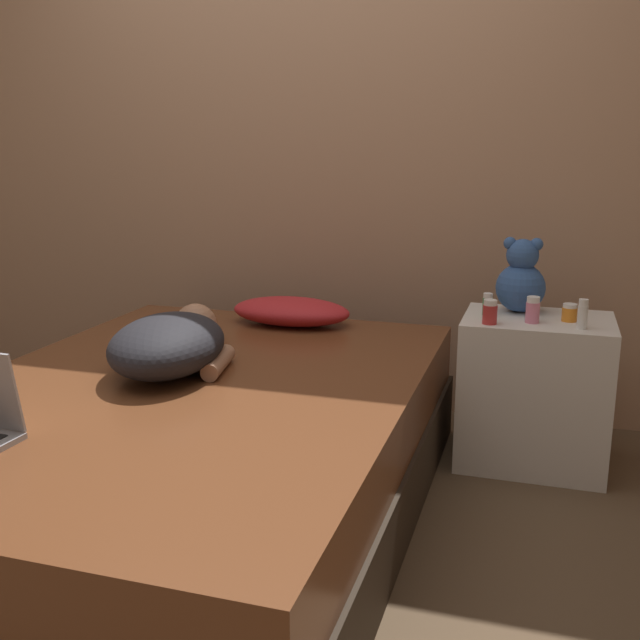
{
  "coord_description": "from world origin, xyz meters",
  "views": [
    {
      "loc": [
        1.09,
        -2.05,
        1.25
      ],
      "look_at": [
        0.37,
        0.26,
        0.66
      ],
      "focal_mm": 42.0,
      "sensor_mm": 36.0,
      "label": 1
    }
  ],
  "objects_px": {
    "person_lying": "(171,343)",
    "bottle_pink": "(533,310)",
    "pillow": "(291,311)",
    "bottle_green": "(488,304)",
    "teddy_bear": "(521,280)",
    "bottle_white": "(583,314)",
    "bottle_orange": "(570,313)",
    "bottle_red": "(490,312)"
  },
  "relations": [
    {
      "from": "person_lying",
      "to": "bottle_pink",
      "type": "height_order",
      "value": "bottle_pink"
    },
    {
      "from": "bottle_red",
      "to": "bottle_white",
      "type": "relative_size",
      "value": 0.83
    },
    {
      "from": "bottle_orange",
      "to": "pillow",
      "type": "bearing_deg",
      "value": 177.66
    },
    {
      "from": "pillow",
      "to": "teddy_bear",
      "type": "height_order",
      "value": "teddy_bear"
    },
    {
      "from": "pillow",
      "to": "teddy_bear",
      "type": "distance_m",
      "value": 0.95
    },
    {
      "from": "bottle_green",
      "to": "bottle_red",
      "type": "distance_m",
      "value": 0.14
    },
    {
      "from": "pillow",
      "to": "bottle_white",
      "type": "height_order",
      "value": "bottle_white"
    },
    {
      "from": "bottle_red",
      "to": "bottle_orange",
      "type": "height_order",
      "value": "bottle_red"
    },
    {
      "from": "pillow",
      "to": "person_lying",
      "type": "relative_size",
      "value": 0.71
    },
    {
      "from": "person_lying",
      "to": "pillow",
      "type": "bearing_deg",
      "value": 65.25
    },
    {
      "from": "bottle_red",
      "to": "bottle_white",
      "type": "xyz_separation_m",
      "value": [
        0.32,
        0.02,
        0.01
      ]
    },
    {
      "from": "pillow",
      "to": "bottle_pink",
      "type": "distance_m",
      "value": 0.99
    },
    {
      "from": "person_lying",
      "to": "bottle_orange",
      "type": "xyz_separation_m",
      "value": [
        1.29,
        0.67,
        0.05
      ]
    },
    {
      "from": "teddy_bear",
      "to": "bottle_green",
      "type": "relative_size",
      "value": 3.4
    },
    {
      "from": "teddy_bear",
      "to": "bottle_pink",
      "type": "bearing_deg",
      "value": -72.48
    },
    {
      "from": "bottle_pink",
      "to": "pillow",
      "type": "bearing_deg",
      "value": 173.59
    },
    {
      "from": "bottle_green",
      "to": "bottle_white",
      "type": "bearing_deg",
      "value": -18.86
    },
    {
      "from": "bottle_pink",
      "to": "bottle_orange",
      "type": "bearing_deg",
      "value": 26.35
    },
    {
      "from": "pillow",
      "to": "bottle_green",
      "type": "distance_m",
      "value": 0.82
    },
    {
      "from": "pillow",
      "to": "bottle_white",
      "type": "distance_m",
      "value": 1.17
    },
    {
      "from": "teddy_bear",
      "to": "bottle_green",
      "type": "xyz_separation_m",
      "value": [
        -0.11,
        -0.1,
        -0.09
      ]
    },
    {
      "from": "bottle_green",
      "to": "bottle_pink",
      "type": "height_order",
      "value": "bottle_pink"
    },
    {
      "from": "bottle_green",
      "to": "bottle_pink",
      "type": "xyz_separation_m",
      "value": [
        0.17,
        -0.07,
        0.01
      ]
    },
    {
      "from": "bottle_pink",
      "to": "bottle_white",
      "type": "distance_m",
      "value": 0.18
    },
    {
      "from": "bottle_pink",
      "to": "bottle_green",
      "type": "bearing_deg",
      "value": 156.28
    },
    {
      "from": "bottle_orange",
      "to": "bottle_white",
      "type": "relative_size",
      "value": 0.61
    },
    {
      "from": "pillow",
      "to": "bottle_green",
      "type": "relative_size",
      "value": 5.9
    },
    {
      "from": "person_lying",
      "to": "bottle_green",
      "type": "relative_size",
      "value": 8.37
    },
    {
      "from": "bottle_green",
      "to": "bottle_pink",
      "type": "relative_size",
      "value": 0.88
    },
    {
      "from": "person_lying",
      "to": "bottle_green",
      "type": "distance_m",
      "value": 1.2
    },
    {
      "from": "bottle_pink",
      "to": "bottle_red",
      "type": "xyz_separation_m",
      "value": [
        -0.15,
        -0.06,
        -0.0
      ]
    },
    {
      "from": "bottle_white",
      "to": "bottle_pink",
      "type": "bearing_deg",
      "value": 166.2
    },
    {
      "from": "pillow",
      "to": "bottle_pink",
      "type": "bearing_deg",
      "value": -6.41
    },
    {
      "from": "pillow",
      "to": "bottle_green",
      "type": "bearing_deg",
      "value": -2.53
    },
    {
      "from": "bottle_pink",
      "to": "bottle_orange",
      "type": "xyz_separation_m",
      "value": [
        0.13,
        0.06,
        -0.02
      ]
    },
    {
      "from": "person_lying",
      "to": "bottle_green",
      "type": "xyz_separation_m",
      "value": [
        0.99,
        0.68,
        0.05
      ]
    },
    {
      "from": "pillow",
      "to": "bottle_red",
      "type": "distance_m",
      "value": 0.86
    },
    {
      "from": "bottle_pink",
      "to": "bottle_orange",
      "type": "height_order",
      "value": "bottle_pink"
    },
    {
      "from": "pillow",
      "to": "bottle_pink",
      "type": "relative_size",
      "value": 5.18
    },
    {
      "from": "pillow",
      "to": "bottle_orange",
      "type": "height_order",
      "value": "bottle_orange"
    },
    {
      "from": "bottle_green",
      "to": "bottle_white",
      "type": "distance_m",
      "value": 0.36
    },
    {
      "from": "bottle_pink",
      "to": "bottle_white",
      "type": "height_order",
      "value": "bottle_white"
    }
  ]
}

